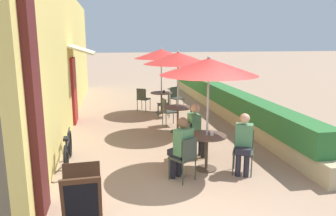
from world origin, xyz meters
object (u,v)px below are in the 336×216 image
(cafe_chair_near_left, at_px, (192,136))
(cafe_chair_far_left, at_px, (166,102))
(patio_umbrella_near, at_px, (209,67))
(cafe_chair_near_back, at_px, (243,148))
(patio_table_near, at_px, (207,144))
(seated_patron_near_right, at_px, (181,146))
(bicycle_leaning, at_px, (68,151))
(coffee_cup_far, at_px, (164,91))
(cafe_chair_far_right, at_px, (176,96))
(cafe_chair_near_right, at_px, (185,155))
(patio_table_far, at_px, (161,98))
(patio_umbrella_mid, at_px, (178,58))
(patio_umbrella_far, at_px, (161,54))
(patio_table_mid, at_px, (178,114))
(seated_patron_near_left, at_px, (196,128))
(seated_patron_near_back, at_px, (244,141))
(cafe_chair_far_back, at_px, (143,98))
(menu_board, at_px, (82,199))
(coffee_cup_near, at_px, (212,133))
(cafe_chair_mid_right, at_px, (167,110))
(cafe_chair_mid_left, at_px, (190,120))

(cafe_chair_near_left, relative_size, cafe_chair_far_left, 1.00)
(patio_umbrella_near, height_order, cafe_chair_near_back, patio_umbrella_near)
(patio_table_near, height_order, seated_patron_near_right, seated_patron_near_right)
(bicycle_leaning, bearing_deg, patio_umbrella_near, -17.41)
(cafe_chair_far_left, bearing_deg, coffee_cup_far, -0.90)
(seated_patron_near_right, distance_m, cafe_chair_far_right, 6.41)
(cafe_chair_near_right, height_order, patio_table_far, cafe_chair_near_right)
(cafe_chair_near_right, xyz_separation_m, patio_umbrella_mid, (0.56, 3.35, 1.63))
(patio_umbrella_far, relative_size, bicycle_leaning, 1.38)
(cafe_chair_far_left, xyz_separation_m, coffee_cup_far, (0.06, 0.71, 0.27))
(patio_table_mid, bearing_deg, seated_patron_near_left, -90.47)
(cafe_chair_far_right, bearing_deg, patio_table_near, 58.50)
(patio_umbrella_near, bearing_deg, cafe_chair_near_right, -139.62)
(patio_table_far, bearing_deg, cafe_chair_near_right, -94.87)
(seated_patron_near_right, height_order, seated_patron_near_back, same)
(cafe_chair_near_back, bearing_deg, cafe_chair_far_back, -51.42)
(patio_table_near, xyz_separation_m, menu_board, (-2.39, -1.73, -0.12))
(seated_patron_near_back, distance_m, menu_board, 3.35)
(cafe_chair_near_right, xyz_separation_m, menu_board, (-1.82, -1.24, -0.08))
(cafe_chair_near_left, relative_size, patio_umbrella_mid, 0.37)
(coffee_cup_near, height_order, cafe_chair_mid_right, cafe_chair_mid_right)
(coffee_cup_near, relative_size, menu_board, 0.10)
(coffee_cup_near, distance_m, patio_table_mid, 2.92)
(seated_patron_near_left, bearing_deg, patio_table_near, -2.73)
(patio_table_near, relative_size, coffee_cup_far, 8.94)
(menu_board, bearing_deg, cafe_chair_near_left, 44.36)
(cafe_chair_mid_right, distance_m, cafe_chair_far_right, 2.43)
(seated_patron_near_right, distance_m, coffee_cup_far, 5.90)
(cafe_chair_mid_right, xyz_separation_m, cafe_chair_far_right, (0.75, 2.31, 0.00))
(cafe_chair_near_back, height_order, patio_umbrella_mid, patio_umbrella_mid)
(patio_table_near, relative_size, menu_board, 0.92)
(seated_patron_near_left, distance_m, cafe_chair_far_right, 5.19)
(seated_patron_near_back, height_order, cafe_chair_far_left, seated_patron_near_back)
(bicycle_leaning, bearing_deg, cafe_chair_near_left, -3.14)
(patio_umbrella_far, xyz_separation_m, cafe_chair_far_left, (0.02, -0.75, -1.63))
(seated_patron_near_back, distance_m, cafe_chair_far_back, 6.36)
(cafe_chair_near_right, height_order, patio_umbrella_far, patio_umbrella_far)
(cafe_chair_mid_right, distance_m, coffee_cup_far, 1.91)
(cafe_chair_near_left, relative_size, cafe_chair_mid_right, 1.00)
(cafe_chair_far_back, height_order, menu_board, menu_board)
(cafe_chair_near_left, relative_size, patio_table_mid, 1.08)
(seated_patron_near_right, bearing_deg, cafe_chair_far_right, 44.63)
(coffee_cup_near, height_order, patio_table_mid, coffee_cup_near)
(cafe_chair_mid_left, distance_m, cafe_chair_far_left, 2.63)
(seated_patron_near_right, bearing_deg, cafe_chair_far_back, 56.27)
(cafe_chair_far_back, xyz_separation_m, bicycle_leaning, (-2.16, -5.10, -0.19))
(patio_umbrella_near, height_order, seated_patron_near_left, patio_umbrella_near)
(coffee_cup_near, relative_size, patio_table_far, 0.11)
(patio_umbrella_near, distance_m, coffee_cup_far, 5.64)
(seated_patron_near_back, height_order, patio_table_far, seated_patron_near_back)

